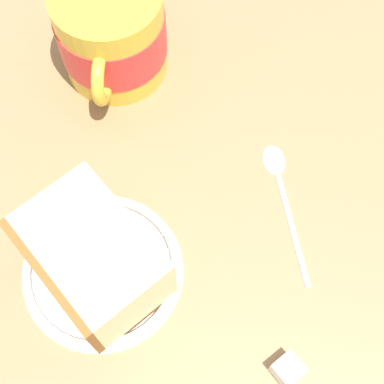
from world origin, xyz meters
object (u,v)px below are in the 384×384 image
Objects in this scene: teaspoon at (280,182)px; tea_mug at (111,33)px; small_plate at (102,270)px; sugar_cube at (288,370)px; cake_slice at (93,259)px.

tea_mug is at bearing 56.10° from teaspoon.
tea_mug reaches higher than teaspoon.
small_plate is 16.93cm from teaspoon.
sugar_cube is (-6.08, -15.08, 0.24)cm from small_plate.
cake_slice is 17.62cm from teaspoon.
cake_slice is at bearing 136.58° from small_plate.
tea_mug is (20.78, 2.14, 0.45)cm from cake_slice.
small_plate is 1.01× the size of cake_slice.
cake_slice is 16.67cm from sugar_cube.
cake_slice is 6.60× the size of sugar_cube.
small_plate reaches higher than teaspoon.
tea_mug reaches higher than sugar_cube.
teaspoon is 15.83cm from sugar_cube.
cake_slice is 20.90cm from tea_mug.
tea_mug reaches higher than small_plate.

